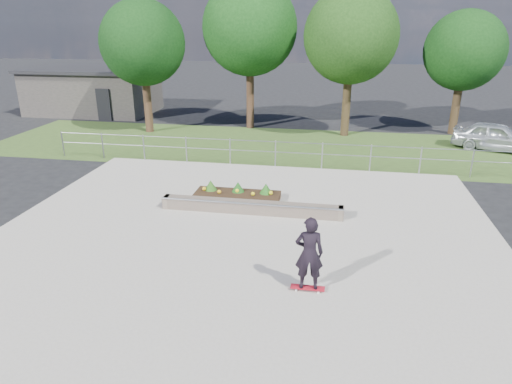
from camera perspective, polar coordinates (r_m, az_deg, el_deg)
ground at (r=13.05m, az=-2.01°, el=-6.77°), size 120.00×120.00×0.00m
grass_verge at (r=23.24m, az=3.56°, el=5.68°), size 30.00×8.00×0.02m
concrete_slab at (r=13.03m, az=-2.01°, el=-6.66°), size 15.00×15.00×0.06m
fence at (r=19.69m, az=2.44°, el=5.22°), size 20.06×0.06×1.20m
building at (r=33.91m, az=-19.64°, el=11.90°), size 8.40×5.40×3.00m
tree_far_left at (r=26.49m, az=-13.98°, el=17.61°), size 4.55×4.55×7.15m
tree_mid_left at (r=26.78m, az=-0.77°, el=19.82°), size 5.25×5.25×8.25m
tree_mid_right at (r=25.34m, az=11.79°, el=18.51°), size 4.90×4.90×7.70m
tree_far_right at (r=27.65m, az=24.59°, el=15.73°), size 4.20×4.20×6.60m
grind_ledge at (r=14.97m, az=-0.62°, el=-1.91°), size 6.00×0.44×0.43m
planter_bed at (r=16.05m, az=-2.40°, el=-0.40°), size 3.00×1.20×0.61m
skateboarder at (r=10.55m, az=6.66°, el=-7.66°), size 0.80×0.50×1.87m
parked_car at (r=25.34m, az=27.83°, el=6.15°), size 4.30×2.88×1.36m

